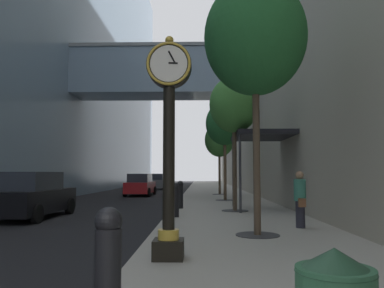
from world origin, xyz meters
TOP-DOWN VIEW (x-y plane):
  - ground_plane at (0.00, 27.00)m, footprint 110.00×110.00m
  - sidewalk_right at (2.59, 30.00)m, footprint 5.18×80.00m
  - building_block_left at (-12.35, 29.97)m, footprint 22.40×80.00m
  - street_clock at (0.70, 5.43)m, footprint 0.84×0.55m
  - bollard_nearest at (0.39, 2.17)m, footprint 0.27×0.27m
  - bollard_third at (0.39, 8.79)m, footprint 0.27×0.27m
  - bollard_fourth at (0.39, 12.11)m, footprint 0.27×0.27m
  - bollard_fifth at (0.39, 15.42)m, footprint 0.27×0.27m
  - street_tree_near at (2.71, 8.12)m, footprint 2.65×2.65m
  - street_tree_mid_near at (2.71, 14.35)m, footprint 2.08×2.08m
  - street_tree_mid_far at (2.71, 20.58)m, footprint 2.22×2.22m
  - street_tree_far at (2.71, 26.81)m, footprint 2.20×2.20m
  - pedestrian_walking at (4.14, 9.48)m, footprint 0.34×0.45m
  - storefront_awning at (3.94, 15.16)m, footprint 2.40×3.60m
  - car_grey_near at (-3.45, 38.70)m, footprint 2.20×4.24m
  - car_red_mid at (-3.31, 27.58)m, footprint 2.01×4.45m
  - car_black_far at (-5.10, 12.81)m, footprint 2.07×4.58m

SIDE VIEW (x-z plane):
  - ground_plane at x=0.00m, z-range 0.00..0.00m
  - sidewalk_right at x=2.59m, z-range 0.00..0.14m
  - bollard_nearest at x=0.39m, z-range 0.17..1.39m
  - bollard_third at x=0.39m, z-range 0.17..1.39m
  - bollard_fourth at x=0.39m, z-range 0.17..1.39m
  - bollard_fifth at x=0.39m, z-range 0.17..1.39m
  - car_grey_near at x=-3.45m, z-range -0.02..1.63m
  - car_red_mid at x=-3.31m, z-range -0.02..1.64m
  - car_black_far at x=-5.10m, z-range -0.03..1.71m
  - pedestrian_walking at x=4.14m, z-range 0.18..1.79m
  - street_clock at x=0.70m, z-range 0.33..4.47m
  - storefront_awning at x=3.94m, z-range 1.63..4.93m
  - street_tree_far at x=2.71m, z-range 1.50..6.81m
  - street_tree_mid_near at x=2.71m, z-range 1.73..7.37m
  - street_tree_mid_far at x=2.71m, z-range 1.70..7.44m
  - street_tree_near at x=2.71m, z-range 1.89..8.49m
  - building_block_left at x=-12.35m, z-range -0.05..33.07m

